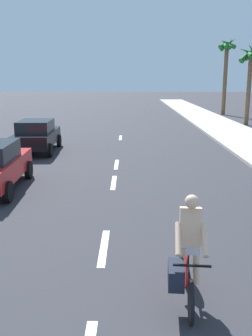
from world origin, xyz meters
name	(u,v)px	position (x,y,z in m)	size (l,w,h in m)	color
ground_plane	(119,145)	(0.00, 20.00, 0.00)	(160.00, 160.00, 0.00)	#2D2D33
sidewalk_strip	(242,138)	(7.30, 22.00, 0.07)	(3.60, 80.00, 0.14)	#B2ADA3
lane_stripe_2	(104,247)	(0.00, 7.24, 0.00)	(0.16, 1.80, 0.01)	white
lane_stripe_3	(114,182)	(0.00, 12.38, 0.00)	(0.16, 1.80, 0.01)	white
lane_stripe_4	(116,164)	(0.00, 15.19, 0.00)	(0.16, 1.80, 0.01)	white
lane_stripe_5	(121,138)	(0.00, 22.43, 0.00)	(0.16, 1.80, 0.01)	white
cyclist	(187,256)	(1.46, 5.23, 0.83)	(0.63, 1.71, 1.82)	black
parked_car_black	(37,135)	(-4.02, 17.98, 0.84)	(2.01, 4.14, 1.57)	black
palm_tree_far	(251,62)	(9.60, 28.84, 4.75)	(1.98, 1.72, 6.17)	brown
palm_tree_distant	(226,57)	(9.85, 37.28, 5.50)	(1.80, 1.67, 7.42)	brown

